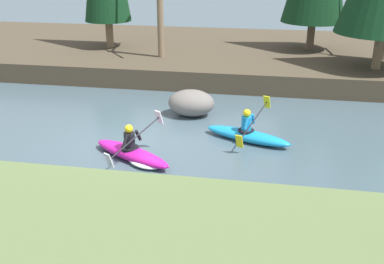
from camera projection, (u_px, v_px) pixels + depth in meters
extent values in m
plane|color=#425660|center=(132.00, 145.00, 13.25)|extent=(90.00, 90.00, 0.00)
cube|color=#473D2D|center=(194.00, 53.00, 22.96)|extent=(44.00, 10.82, 0.84)
cylinder|color=#7A664C|center=(110.00, 34.00, 22.00)|extent=(0.36, 0.36, 1.29)
cylinder|color=brown|center=(311.00, 36.00, 21.51)|extent=(0.36, 0.36, 1.32)
cylinder|color=#7A664C|center=(378.00, 51.00, 18.02)|extent=(0.36, 0.36, 1.44)
cylinder|color=#7A664C|center=(160.00, 3.00, 19.38)|extent=(0.28, 0.28, 4.67)
ellipsoid|color=#1993D6|center=(247.00, 136.00, 13.49)|extent=(2.73, 1.53, 0.34)
cone|color=#1993D6|center=(287.00, 144.00, 12.88)|extent=(0.40, 0.31, 0.20)
cylinder|color=black|center=(246.00, 131.00, 13.46)|extent=(0.62, 0.62, 0.08)
cylinder|color=#1984CC|center=(246.00, 123.00, 13.36)|extent=(0.39, 0.39, 0.42)
sphere|color=yellow|center=(247.00, 113.00, 13.24)|extent=(0.30, 0.30, 0.23)
cylinder|color=#1984CC|center=(253.00, 119.00, 13.47)|extent=(0.17, 0.24, 0.35)
cylinder|color=#1984CC|center=(246.00, 124.00, 13.09)|extent=(0.17, 0.24, 0.35)
cylinder|color=black|center=(254.00, 121.00, 13.20)|extent=(0.72, 1.80, 0.65)
cube|color=yellow|center=(267.00, 102.00, 13.84)|extent=(0.24, 0.22, 0.41)
cube|color=yellow|center=(239.00, 141.00, 12.57)|extent=(0.24, 0.22, 0.41)
ellipsoid|color=#C61999|center=(131.00, 153.00, 12.33)|extent=(2.65, 1.83, 0.34)
cone|color=#C61999|center=(165.00, 166.00, 11.60)|extent=(0.40, 0.34, 0.20)
cylinder|color=black|center=(130.00, 148.00, 12.30)|extent=(0.65, 0.65, 0.08)
cylinder|color=black|center=(129.00, 140.00, 12.20)|extent=(0.41, 0.41, 0.42)
sphere|color=yellow|center=(129.00, 129.00, 12.08)|extent=(0.31, 0.31, 0.23)
cylinder|color=black|center=(138.00, 135.00, 12.29)|extent=(0.19, 0.24, 0.35)
cylinder|color=black|center=(125.00, 141.00, 11.94)|extent=(0.19, 0.24, 0.35)
cylinder|color=black|center=(135.00, 138.00, 12.02)|extent=(0.95, 1.69, 0.65)
cube|color=white|center=(159.00, 117.00, 12.59)|extent=(0.25, 0.24, 0.41)
cube|color=white|center=(109.00, 160.00, 11.46)|extent=(0.25, 0.24, 0.41)
ellipsoid|color=white|center=(146.00, 162.00, 12.04)|extent=(1.30, 1.14, 0.18)
ellipsoid|color=slate|center=(191.00, 103.00, 15.46)|extent=(1.60, 1.25, 0.90)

